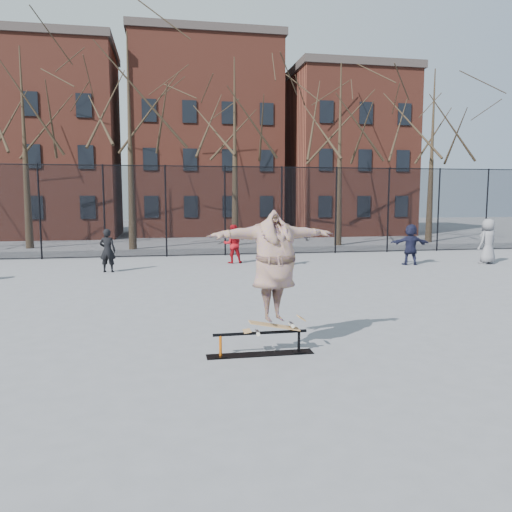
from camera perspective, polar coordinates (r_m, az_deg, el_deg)
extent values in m
plane|color=slate|center=(9.68, -1.18, -8.89)|extent=(100.00, 100.00, 0.00)
cube|color=black|center=(8.47, 0.49, -11.15)|extent=(1.79, 0.27, 0.01)
cylinder|color=orange|center=(8.32, -4.08, -10.21)|extent=(0.05, 0.05, 0.37)
cylinder|color=black|center=(8.57, 4.92, -9.73)|extent=(0.05, 0.05, 0.37)
cylinder|color=black|center=(8.37, 0.49, -8.79)|extent=(1.58, 0.05, 0.05)
imported|color=#6E378A|center=(8.20, 2.14, -1.59)|extent=(2.33, 1.04, 1.84)
imported|color=black|center=(18.13, -16.61, 0.61)|extent=(0.61, 0.45, 1.52)
imported|color=maroon|center=(19.79, -2.66, 1.38)|extent=(0.75, 0.59, 1.53)
imported|color=#BBB6AD|center=(18.60, 1.94, 1.33)|extent=(1.03, 0.49, 1.72)
imported|color=#191B33|center=(20.18, 17.25, 1.27)|extent=(1.54, 0.75, 1.59)
imported|color=slate|center=(21.58, 24.97, 1.53)|extent=(1.01, 0.83, 1.78)
cylinder|color=black|center=(22.79, -23.50, 4.65)|extent=(0.07, 0.07, 4.00)
cylinder|color=black|center=(22.35, -16.97, 4.88)|extent=(0.07, 0.07, 4.00)
cylinder|color=black|center=(22.21, -10.27, 5.06)|extent=(0.07, 0.07, 4.00)
cylinder|color=black|center=(22.38, -3.57, 5.16)|extent=(0.07, 0.07, 4.00)
cylinder|color=black|center=(22.84, 2.95, 5.20)|extent=(0.07, 0.07, 4.00)
cylinder|color=black|center=(23.58, 9.13, 5.17)|extent=(0.07, 0.07, 4.00)
cylinder|color=black|center=(24.57, 14.87, 5.09)|extent=(0.07, 0.07, 4.00)
cylinder|color=black|center=(25.79, 20.12, 4.97)|extent=(0.07, 0.07, 4.00)
cylinder|color=black|center=(27.20, 24.86, 4.83)|extent=(0.07, 0.07, 4.00)
cube|color=black|center=(22.26, -6.65, 5.12)|extent=(34.00, 0.01, 4.00)
cylinder|color=black|center=(22.30, -6.72, 10.16)|extent=(34.00, 0.04, 0.04)
cone|color=black|center=(27.90, -25.14, 5.49)|extent=(0.40, 0.40, 4.62)
cone|color=black|center=(25.75, -13.90, 5.88)|extent=(0.40, 0.40, 4.62)
cone|color=black|center=(27.30, -2.08, 6.10)|extent=(0.40, 0.40, 4.62)
cone|color=black|center=(27.41, 9.85, 6.01)|extent=(0.40, 0.40, 4.62)
cone|color=black|center=(30.89, 18.66, 5.83)|extent=(0.40, 0.40, 4.62)
cube|color=#602A1F|center=(36.15, -22.91, 11.60)|extent=(9.00, 7.00, 12.00)
cube|color=#602A1F|center=(35.55, -5.73, 12.99)|extent=(10.00, 7.00, 13.00)
cube|color=#602A1F|center=(37.64, 9.93, 11.04)|extent=(8.00, 7.00, 11.00)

